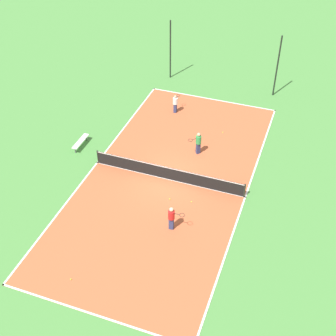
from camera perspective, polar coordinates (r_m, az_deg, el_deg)
name	(u,v)px	position (r m, az deg, el deg)	size (l,w,h in m)	color
ground_plane	(168,179)	(29.04, 0.00, -1.38)	(80.00, 80.00, 0.00)	#47843D
court_surface	(168,179)	(29.04, 0.00, -1.36)	(9.86, 20.56, 0.02)	#B75633
tennis_net	(168,173)	(28.71, 0.00, -0.59)	(9.66, 0.10, 0.98)	black
bench	(81,142)	(32.06, -10.62, 3.18)	(0.36, 1.83, 0.45)	silver
player_far_green	(198,142)	(30.62, 3.72, 3.21)	(0.89, 0.89, 1.61)	navy
player_near_white	(175,103)	(34.88, 0.91, 7.96)	(0.37, 0.94, 1.43)	navy
player_coach_red	(172,217)	(25.34, 0.44, -5.99)	(0.95, 0.39, 1.55)	navy
tennis_ball_right_alley	(170,199)	(27.62, 0.22, -3.79)	(0.07, 0.07, 0.07)	#CCE033
tennis_ball_left_sideline	(223,132)	(33.24, 6.70, 4.36)	(0.07, 0.07, 0.07)	#CCE033
tennis_ball_near_net	(191,202)	(27.47, 2.87, -4.13)	(0.07, 0.07, 0.07)	#CCE033
tennis_ball_midcourt	(71,279)	(24.17, -11.75, -13.13)	(0.07, 0.07, 0.07)	#CCE033
fence_post_back_left	(170,50)	(38.97, 0.29, 14.21)	(0.12, 0.12, 4.93)	black
fence_post_back_right	(277,67)	(37.27, 13.18, 11.95)	(0.12, 0.12, 4.93)	black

